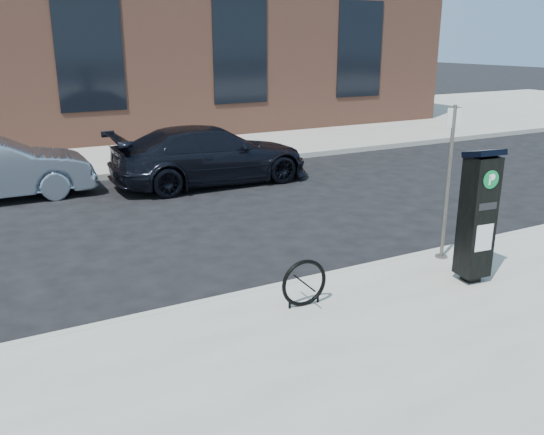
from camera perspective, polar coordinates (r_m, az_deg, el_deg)
ground at (r=8.14m, az=1.28°, el=-7.43°), size 120.00×120.00×0.00m
sidewalk_far at (r=21.01m, az=-18.00°, el=7.37°), size 60.00×12.00×0.15m
curb_near at (r=8.09m, az=1.36°, el=-7.00°), size 60.00×0.12×0.16m
curb_far at (r=15.27m, az=-13.72°, el=4.23°), size 60.00×0.12×0.16m
building at (r=23.71m, az=-20.40°, el=18.11°), size 28.00×10.05×8.25m
parking_kiosk at (r=8.30m, az=19.69°, el=0.28°), size 0.47×0.43×1.89m
sign_pole at (r=9.01m, az=17.03°, el=3.14°), size 0.20×0.19×2.34m
bike_rack at (r=7.31m, az=3.21°, el=-6.52°), size 0.63×0.08×0.63m
car_dark at (r=14.10m, az=-6.07°, el=6.18°), size 4.85×2.00×1.40m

